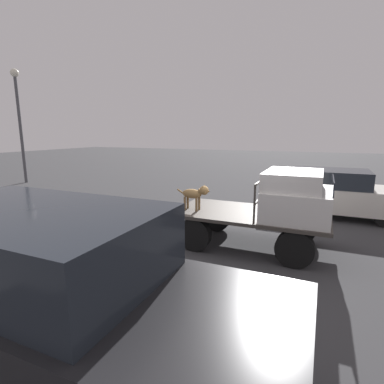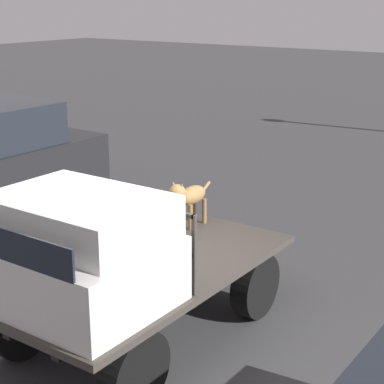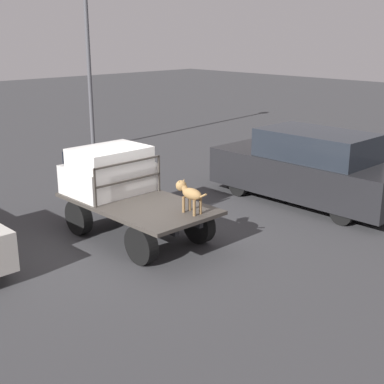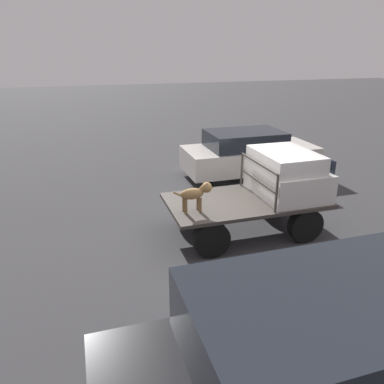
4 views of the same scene
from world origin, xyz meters
The scene contains 8 objects.
ground_plane centered at (0.00, 0.00, 0.00)m, with size 80.00×80.00×0.00m, color #38383A.
flatbed_truck centered at (0.00, 0.00, 0.61)m, with size 3.68×1.94×0.87m.
truck_cab centered at (1.04, 0.00, 1.37)m, with size 1.44×1.82×1.07m.
truck_headboard centered at (0.28, 0.00, 1.44)m, with size 0.04×1.82×0.86m.
dog centered at (-1.31, -0.33, 1.29)m, with size 0.90×0.24×0.67m.
parked_sedan centered at (1.92, 3.93, 0.79)m, with size 4.54×1.90×1.57m.
parked_pickup_far centered at (-1.15, -4.94, 0.98)m, with size 5.35×1.96×2.00m.
light_pole_far centered at (-13.86, 4.52, 3.95)m, with size 0.43×0.43×6.13m.
Camera 1 is at (1.55, -7.09, 2.80)m, focal length 28.00 mm.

